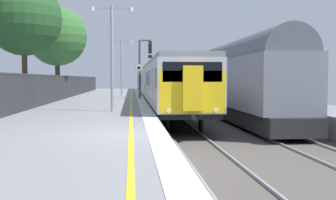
{
  "coord_description": "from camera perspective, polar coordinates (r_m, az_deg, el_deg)",
  "views": [
    {
      "loc": [
        -0.34,
        -11.77,
        1.54
      ],
      "look_at": [
        1.25,
        6.37,
        0.63
      ],
      "focal_mm": 45.07,
      "sensor_mm": 36.0,
      "label": 1
    }
  ],
  "objects": [
    {
      "name": "ground",
      "position": [
        12.33,
        9.13,
        -7.21
      ],
      "size": [
        17.4,
        110.0,
        1.21
      ],
      "color": "gray"
    },
    {
      "name": "freight_train_adjacent_track",
      "position": [
        30.29,
        7.29,
        2.97
      ],
      "size": [
        2.6,
        27.96,
        4.76
      ],
      "color": "#232326",
      "rests_on": "ground"
    },
    {
      "name": "background_tree_centre",
      "position": [
        24.32,
        -19.02,
        10.12
      ],
      "size": [
        4.07,
        4.07,
        6.86
      ],
      "color": "#473323",
      "rests_on": "ground"
    },
    {
      "name": "background_tree_left",
      "position": [
        33.8,
        -14.68,
        8.18
      ],
      "size": [
        4.56,
        4.56,
        7.1
      ],
      "color": "#473323",
      "rests_on": "ground"
    },
    {
      "name": "speed_limit_sign",
      "position": [
        32.04,
        -3.95,
        3.18
      ],
      "size": [
        0.59,
        0.08,
        2.69
      ],
      "color": "#59595B",
      "rests_on": "ground"
    },
    {
      "name": "signal_gantry",
      "position": [
        34.37,
        -3.38,
        5.23
      ],
      "size": [
        1.1,
        0.24,
        4.71
      ],
      "color": "#47474C",
      "rests_on": "ground"
    },
    {
      "name": "platform_lamp_far",
      "position": [
        39.26,
        -6.32,
        5.09
      ],
      "size": [
        2.0,
        0.2,
        5.14
      ],
      "color": "#93999E",
      "rests_on": "ground"
    },
    {
      "name": "commuter_train_at_platform",
      "position": [
        46.31,
        -1.98,
        2.54
      ],
      "size": [
        2.83,
        59.72,
        3.81
      ],
      "color": "#B7B7BC",
      "rests_on": "ground"
    },
    {
      "name": "platform_lamp_mid",
      "position": [
        20.13,
        -7.59,
        6.95
      ],
      "size": [
        2.0,
        0.2,
        4.98
      ],
      "color": "#93999E",
      "rests_on": "ground"
    }
  ]
}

